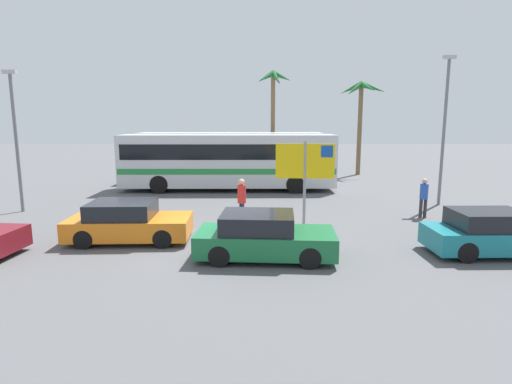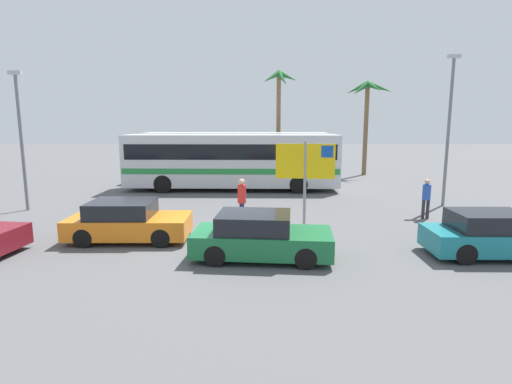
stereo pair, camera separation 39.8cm
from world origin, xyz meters
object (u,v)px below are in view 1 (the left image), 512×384
(car_orange, at_px, (128,222))
(bus_rear_coach, at_px, (231,154))
(bus_front_coach, at_px, (228,159))
(car_green, at_px, (263,237))
(pedestrian_by_bus, at_px, (424,195))
(pedestrian_crossing_lot, at_px, (242,198))
(car_teal, at_px, (493,234))
(ferry_sign, at_px, (306,164))

(car_orange, bearing_deg, bus_rear_coach, 78.12)
(bus_front_coach, bearing_deg, car_orange, -104.59)
(car_green, relative_size, pedestrian_by_bus, 2.51)
(bus_front_coach, bearing_deg, bus_rear_coach, 90.84)
(bus_front_coach, xyz_separation_m, pedestrian_by_bus, (8.41, -7.11, -0.83))
(car_green, height_order, pedestrian_crossing_lot, pedestrian_crossing_lot)
(car_teal, bearing_deg, pedestrian_crossing_lot, 154.31)
(ferry_sign, bearing_deg, car_orange, -155.44)
(pedestrian_crossing_lot, bearing_deg, bus_front_coach, -103.14)
(car_teal, height_order, pedestrian_by_bus, pedestrian_by_bus)
(car_orange, height_order, car_teal, same)
(car_teal, bearing_deg, car_green, -178.16)
(car_green, xyz_separation_m, pedestrian_by_bus, (6.67, 5.01, 0.32))
(car_green, bearing_deg, pedestrian_by_bus, 41.00)
(bus_rear_coach, distance_m, car_teal, 17.92)
(bus_front_coach, bearing_deg, car_green, -81.83)
(pedestrian_by_bus, bearing_deg, bus_rear_coach, -142.15)
(ferry_sign, distance_m, car_green, 4.55)
(pedestrian_crossing_lot, bearing_deg, ferry_sign, 160.86)
(pedestrian_by_bus, relative_size, pedestrian_crossing_lot, 0.91)
(bus_rear_coach, height_order, car_orange, bus_rear_coach)
(car_green, bearing_deg, ferry_sign, 70.47)
(car_orange, bearing_deg, bus_front_coach, 74.05)
(bus_rear_coach, height_order, car_teal, bus_rear_coach)
(bus_rear_coach, bearing_deg, bus_front_coach, -89.16)
(ferry_sign, bearing_deg, car_green, -107.99)
(bus_front_coach, relative_size, car_teal, 3.07)
(bus_front_coach, relative_size, car_orange, 3.04)
(bus_front_coach, distance_m, bus_rear_coach, 3.84)
(bus_rear_coach, distance_m, car_orange, 14.48)
(bus_rear_coach, xyz_separation_m, car_orange, (-2.64, -14.19, -1.15))
(bus_rear_coach, relative_size, pedestrian_crossing_lot, 6.75)
(ferry_sign, distance_m, pedestrian_by_bus, 5.29)
(ferry_sign, bearing_deg, bus_rear_coach, 111.74)
(bus_front_coach, bearing_deg, ferry_sign, -67.42)
(car_teal, xyz_separation_m, pedestrian_crossing_lot, (-7.56, 3.54, 0.43))
(ferry_sign, bearing_deg, pedestrian_by_bus, 18.55)
(car_orange, xyz_separation_m, pedestrian_crossing_lot, (3.70, 2.06, 0.42))
(ferry_sign, height_order, car_orange, ferry_sign)
(bus_rear_coach, xyz_separation_m, ferry_sign, (3.49, -12.10, 0.54))
(car_green, bearing_deg, bus_rear_coach, 100.53)
(ferry_sign, bearing_deg, car_teal, -29.20)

